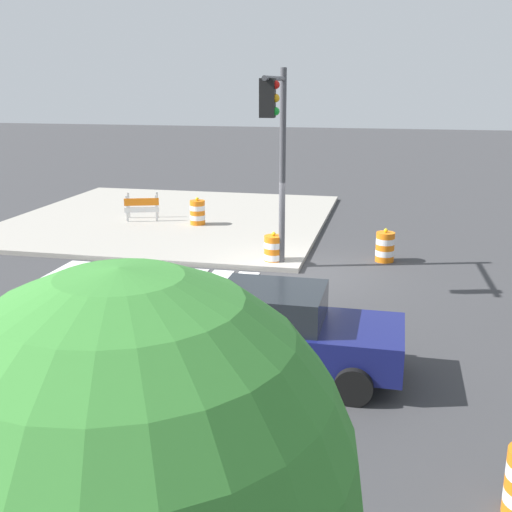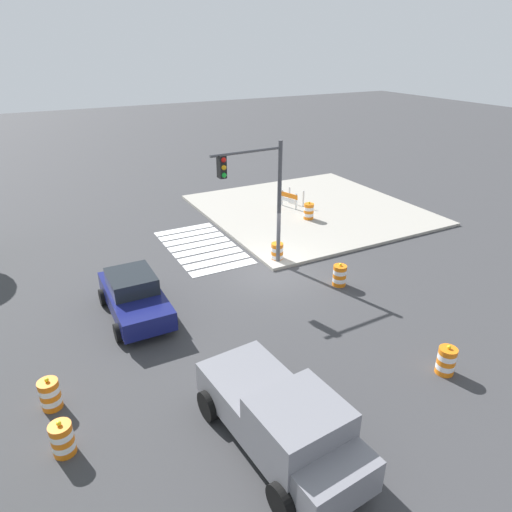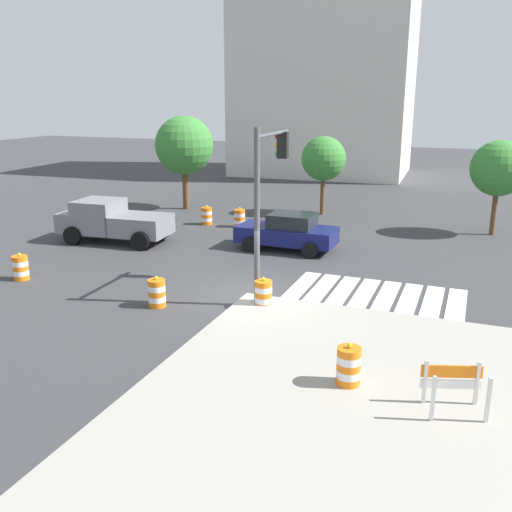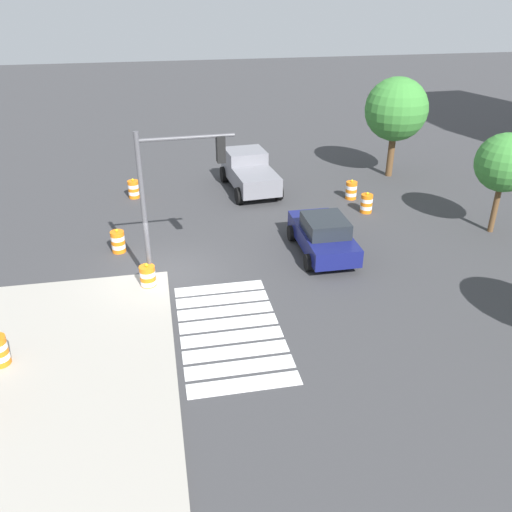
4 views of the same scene
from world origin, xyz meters
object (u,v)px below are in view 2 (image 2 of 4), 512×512
traffic_barrel_median_near (446,361)px  sports_car (134,295)px  traffic_barrel_on_sidewalk (309,211)px  traffic_light_pole (257,185)px  pickup_truck (284,422)px  traffic_barrel_near_corner (277,252)px  traffic_barrel_median_far (340,275)px  construction_barricade (291,198)px  traffic_barrel_far_curb (50,394)px  traffic_barrel_crosswalk_end (62,439)px

traffic_barrel_median_near → sports_car: bearing=44.1°
traffic_barrel_on_sidewalk → traffic_light_pole: size_ratio=0.19×
sports_car → pickup_truck: 8.23m
traffic_barrel_near_corner → traffic_barrel_on_sidewalk: (3.69, -4.22, 0.15)m
traffic_barrel_median_far → traffic_barrel_median_near: bearing=174.6°
traffic_barrel_near_corner → traffic_barrel_median_near: 9.33m
traffic_barrel_near_corner → sports_car: bearing=102.1°
sports_car → traffic_barrel_near_corner: (1.50, -7.00, -0.36)m
sports_car → traffic_barrel_near_corner: bearing=-77.9°
traffic_light_pole → traffic_barrel_median_near: bearing=-168.6°
pickup_truck → traffic_barrel_on_sidewalk: 16.39m
construction_barricade → traffic_barrel_median_far: bearing=160.4°
traffic_barrel_on_sidewalk → traffic_light_pole: traffic_light_pole is taller
traffic_barrel_far_curb → traffic_barrel_on_sidewalk: traffic_barrel_on_sidewalk is taller
traffic_barrel_near_corner → traffic_barrel_on_sidewalk: traffic_barrel_on_sidewalk is taller
traffic_barrel_near_corner → traffic_barrel_far_curb: size_ratio=1.00×
sports_car → pickup_truck: bearing=-168.8°
traffic_barrel_on_sidewalk → construction_barricade: size_ratio=0.72×
traffic_barrel_median_far → sports_car: bearing=78.1°
traffic_barrel_crosswalk_end → sports_car: bearing=-30.4°
traffic_barrel_crosswalk_end → traffic_barrel_on_sidewalk: size_ratio=1.00×
pickup_truck → traffic_barrel_crosswalk_end: bearing=62.4°
sports_car → construction_barricade: 13.65m
construction_barricade → traffic_light_pole: 9.03m
traffic_barrel_median_near → construction_barricade: construction_barricade is taller
traffic_barrel_median_near → traffic_barrel_far_curb: (4.10, 10.93, 0.00)m
traffic_barrel_median_far → traffic_barrel_far_curb: 11.67m
pickup_truck → construction_barricade: bearing=-32.3°
traffic_barrel_near_corner → traffic_barrel_median_far: same height
traffic_barrel_on_sidewalk → traffic_barrel_median_far: bearing=156.0°
pickup_truck → traffic_barrel_median_far: 9.15m
traffic_barrel_crosswalk_end → traffic_light_pole: 11.77m
construction_barricade → traffic_barrel_far_curb: bearing=127.1°
traffic_barrel_crosswalk_end → traffic_light_pole: traffic_light_pole is taller
construction_barricade → traffic_light_pole: traffic_light_pole is taller
traffic_barrel_median_far → traffic_barrel_far_curb: bearing=99.9°
traffic_barrel_median_near → traffic_barrel_far_curb: size_ratio=1.00×
traffic_barrel_median_near → construction_barricade: size_ratio=0.72×
traffic_barrel_near_corner → traffic_light_pole: (-0.32, 1.24, 3.46)m
traffic_barrel_near_corner → traffic_barrel_median_near: bearing=-176.5°
sports_car → pickup_truck: size_ratio=0.81×
traffic_barrel_near_corner → traffic_barrel_far_curb: bearing=116.7°
pickup_truck → traffic_barrel_far_curb: bearing=48.6°
traffic_barrel_median_far → traffic_barrel_crosswalk_end: bearing=108.6°
sports_car → traffic_barrel_crosswalk_end: (-5.54, 3.25, -0.36)m
traffic_barrel_crosswalk_end → traffic_barrel_median_near: (-2.27, -10.83, 0.00)m
pickup_truck → traffic_barrel_near_corner: (9.57, -5.41, -0.52)m
sports_car → traffic_barrel_median_far: (-1.71, -8.15, -0.36)m
traffic_barrel_crosswalk_end → traffic_barrel_median_far: bearing=-71.4°
pickup_truck → traffic_barrel_far_curb: (4.36, 4.94, -0.52)m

